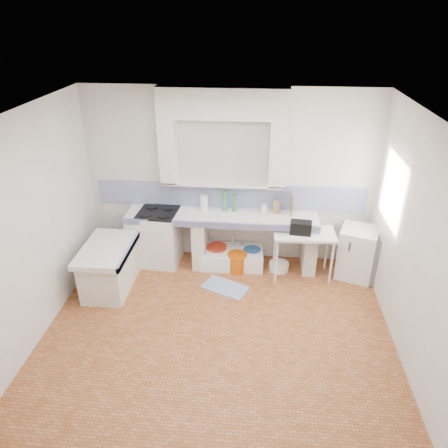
# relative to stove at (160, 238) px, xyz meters

# --- Properties ---
(floor) EXTENTS (4.50, 4.50, 0.00)m
(floor) POSITION_rel_stove_xyz_m (1.11, -1.69, -0.44)
(floor) COLOR #A05D36
(floor) RESTS_ON ground
(ceiling) EXTENTS (4.50, 4.50, 0.00)m
(ceiling) POSITION_rel_stove_xyz_m (1.11, -1.69, 2.36)
(ceiling) COLOR silver
(ceiling) RESTS_ON ground
(wall_back) EXTENTS (4.50, 0.00, 4.50)m
(wall_back) POSITION_rel_stove_xyz_m (1.11, 0.31, 0.96)
(wall_back) COLOR silver
(wall_back) RESTS_ON ground
(wall_front) EXTENTS (4.50, 0.00, 4.50)m
(wall_front) POSITION_rel_stove_xyz_m (1.11, -3.69, 0.96)
(wall_front) COLOR silver
(wall_front) RESTS_ON ground
(wall_left) EXTENTS (0.00, 4.50, 4.50)m
(wall_left) POSITION_rel_stove_xyz_m (-1.14, -1.69, 0.96)
(wall_left) COLOR silver
(wall_left) RESTS_ON ground
(wall_right) EXTENTS (0.00, 4.50, 4.50)m
(wall_right) POSITION_rel_stove_xyz_m (3.36, -1.69, 0.96)
(wall_right) COLOR silver
(wall_right) RESTS_ON ground
(alcove_mass) EXTENTS (1.90, 0.25, 0.45)m
(alcove_mass) POSITION_rel_stove_xyz_m (1.01, 0.19, 2.13)
(alcove_mass) COLOR silver
(alcove_mass) RESTS_ON ground
(window_frame) EXTENTS (0.35, 0.86, 1.06)m
(window_frame) POSITION_rel_stove_xyz_m (3.54, -0.49, 1.16)
(window_frame) COLOR #361E11
(window_frame) RESTS_ON ground
(lace_valance) EXTENTS (0.01, 0.84, 0.24)m
(lace_valance) POSITION_rel_stove_xyz_m (3.39, -0.49, 1.54)
(lace_valance) COLOR white
(lace_valance) RESTS_ON ground
(counter_slab) EXTENTS (3.00, 0.60, 0.08)m
(counter_slab) POSITION_rel_stove_xyz_m (1.01, 0.01, 0.42)
(counter_slab) COLOR white
(counter_slab) RESTS_ON ground
(counter_lip) EXTENTS (3.00, 0.04, 0.10)m
(counter_lip) POSITION_rel_stove_xyz_m (1.01, -0.27, 0.42)
(counter_lip) COLOR navy
(counter_lip) RESTS_ON ground
(counter_pier_left) EXTENTS (0.20, 0.55, 0.82)m
(counter_pier_left) POSITION_rel_stove_xyz_m (-0.39, 0.01, -0.03)
(counter_pier_left) COLOR silver
(counter_pier_left) RESTS_ON ground
(counter_pier_mid) EXTENTS (0.20, 0.55, 0.82)m
(counter_pier_mid) POSITION_rel_stove_xyz_m (0.66, 0.01, -0.03)
(counter_pier_mid) COLOR silver
(counter_pier_mid) RESTS_ON ground
(counter_pier_right) EXTENTS (0.20, 0.55, 0.82)m
(counter_pier_right) POSITION_rel_stove_xyz_m (2.41, 0.01, -0.03)
(counter_pier_right) COLOR silver
(counter_pier_right) RESTS_ON ground
(peninsula_top) EXTENTS (0.70, 1.10, 0.08)m
(peninsula_top) POSITION_rel_stove_xyz_m (-0.59, -0.79, 0.22)
(peninsula_top) COLOR white
(peninsula_top) RESTS_ON ground
(peninsula_base) EXTENTS (0.60, 1.00, 0.62)m
(peninsula_base) POSITION_rel_stove_xyz_m (-0.59, -0.79, -0.13)
(peninsula_base) COLOR silver
(peninsula_base) RESTS_ON ground
(peninsula_lip) EXTENTS (0.04, 1.10, 0.10)m
(peninsula_lip) POSITION_rel_stove_xyz_m (-0.26, -0.79, 0.22)
(peninsula_lip) COLOR navy
(peninsula_lip) RESTS_ON ground
(backsplash) EXTENTS (4.27, 0.03, 0.40)m
(backsplash) POSITION_rel_stove_xyz_m (1.11, 0.30, 0.66)
(backsplash) COLOR navy
(backsplash) RESTS_ON ground
(stove) EXTENTS (0.67, 0.65, 0.88)m
(stove) POSITION_rel_stove_xyz_m (0.00, 0.00, 0.00)
(stove) COLOR white
(stove) RESTS_ON ground
(sink) EXTENTS (1.02, 0.58, 0.24)m
(sink) POSITION_rel_stove_xyz_m (1.18, -0.00, -0.32)
(sink) COLOR white
(sink) RESTS_ON ground
(side_table) EXTENTS (0.95, 0.55, 0.04)m
(side_table) POSITION_rel_stove_xyz_m (2.29, -0.22, -0.06)
(side_table) COLOR white
(side_table) RESTS_ON ground
(fridge) EXTENTS (0.67, 0.67, 0.82)m
(fridge) POSITION_rel_stove_xyz_m (3.12, -0.13, -0.03)
(fridge) COLOR white
(fridge) RESTS_ON ground
(bucket_red) EXTENTS (0.36, 0.36, 0.31)m
(bucket_red) POSITION_rel_stove_xyz_m (0.93, 0.04, -0.29)
(bucket_red) COLOR #B02A16
(bucket_red) RESTS_ON ground
(bucket_orange) EXTENTS (0.37, 0.37, 0.29)m
(bucket_orange) POSITION_rel_stove_xyz_m (1.28, -0.16, -0.30)
(bucket_orange) COLOR #C95305
(bucket_orange) RESTS_ON ground
(bucket_blue) EXTENTS (0.30, 0.30, 0.27)m
(bucket_blue) POSITION_rel_stove_xyz_m (1.51, 0.05, -0.31)
(bucket_blue) COLOR #205CAD
(bucket_blue) RESTS_ON ground
(basin_white) EXTENTS (0.39, 0.39, 0.12)m
(basin_white) POSITION_rel_stove_xyz_m (1.95, -0.09, -0.38)
(basin_white) COLOR white
(basin_white) RESTS_ON ground
(water_bottle_a) EXTENTS (0.08, 0.08, 0.27)m
(water_bottle_a) POSITION_rel_stove_xyz_m (1.20, 0.16, -0.31)
(water_bottle_a) COLOR silver
(water_bottle_a) RESTS_ON ground
(water_bottle_b) EXTENTS (0.10, 0.10, 0.31)m
(water_bottle_b) POSITION_rel_stove_xyz_m (1.34, 0.16, -0.29)
(water_bottle_b) COLOR silver
(water_bottle_b) RESTS_ON ground
(black_bag) EXTENTS (0.33, 0.21, 0.20)m
(black_bag) POSITION_rel_stove_xyz_m (2.22, -0.26, 0.43)
(black_bag) COLOR black
(black_bag) RESTS_ON side_table
(green_bottle_a) EXTENTS (0.09, 0.09, 0.35)m
(green_bottle_a) POSITION_rel_stove_xyz_m (1.05, 0.16, 0.63)
(green_bottle_a) COLOR #2D7940
(green_bottle_a) RESTS_ON counter_slab
(green_bottle_b) EXTENTS (0.08, 0.08, 0.29)m
(green_bottle_b) POSITION_rel_stove_xyz_m (1.20, 0.15, 0.60)
(green_bottle_b) COLOR #2D7940
(green_bottle_b) RESTS_ON counter_slab
(knife_block) EXTENTS (0.10, 0.08, 0.19)m
(knife_block) POSITION_rel_stove_xyz_m (1.86, 0.16, 0.55)
(knife_block) COLOR olive
(knife_block) RESTS_ON counter_slab
(cutting_board) EXTENTS (0.03, 0.24, 0.32)m
(cutting_board) POSITION_rel_stove_xyz_m (2.10, 0.16, 0.62)
(cutting_board) COLOR olive
(cutting_board) RESTS_ON counter_slab
(paper_towel) EXTENTS (0.15, 0.15, 0.25)m
(paper_towel) POSITION_rel_stove_xyz_m (0.72, 0.16, 0.58)
(paper_towel) COLOR white
(paper_towel) RESTS_ON counter_slab
(soap_bottle) EXTENTS (0.10, 0.10, 0.20)m
(soap_bottle) POSITION_rel_stove_xyz_m (1.67, 0.12, 0.56)
(soap_bottle) COLOR white
(soap_bottle) RESTS_ON counter_slab
(rug) EXTENTS (0.77, 0.63, 0.01)m
(rug) POSITION_rel_stove_xyz_m (1.13, -0.66, -0.44)
(rug) COLOR #2C5988
(rug) RESTS_ON ground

